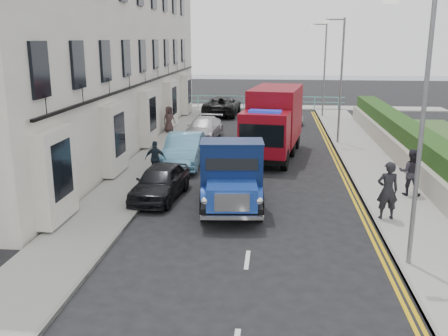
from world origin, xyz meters
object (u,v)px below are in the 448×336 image
(lamp_mid, at_px, (339,74))
(lamp_far, at_px, (323,65))
(red_lorry, at_px, (274,121))
(parked_car_front, at_px, (160,182))
(pedestrian_east_near, at_px, (388,190))
(bedford_lorry, at_px, (232,180))
(lamp_near, at_px, (418,119))

(lamp_mid, relative_size, lamp_far, 1.00)
(red_lorry, bearing_deg, parked_car_front, -111.01)
(red_lorry, bearing_deg, pedestrian_east_near, -59.10)
(parked_car_front, xyz_separation_m, pedestrian_east_near, (8.00, -1.71, 0.43))
(parked_car_front, bearing_deg, bedford_lorry, -17.24)
(pedestrian_east_near, bearing_deg, red_lorry, -73.18)
(lamp_near, height_order, pedestrian_east_near, lamp_near)
(bedford_lorry, xyz_separation_m, red_lorry, (1.39, 8.65, 0.69))
(lamp_far, relative_size, bedford_lorry, 1.27)
(lamp_mid, bearing_deg, lamp_near, -90.00)
(bedford_lorry, bearing_deg, lamp_mid, 62.32)
(lamp_mid, bearing_deg, red_lorry, -136.31)
(pedestrian_east_near, bearing_deg, parked_car_front, -17.72)
(red_lorry, bearing_deg, lamp_near, -65.75)
(lamp_near, xyz_separation_m, bedford_lorry, (-4.96, 3.94, -2.84))
(lamp_near, xyz_separation_m, pedestrian_east_near, (0.22, 3.42, -2.91))
(bedford_lorry, bearing_deg, red_lorry, 75.57)
(parked_car_front, height_order, pedestrian_east_near, pedestrian_east_near)
(parked_car_front, distance_m, pedestrian_east_near, 8.19)
(lamp_far, height_order, red_lorry, lamp_far)
(lamp_far, distance_m, parked_car_front, 22.52)
(bedford_lorry, bearing_deg, lamp_far, 72.01)
(lamp_near, distance_m, pedestrian_east_near, 4.49)
(red_lorry, bearing_deg, bedford_lorry, -90.71)
(red_lorry, xyz_separation_m, parked_car_front, (-4.20, -7.46, -1.19))
(bedford_lorry, height_order, red_lorry, red_lorry)
(bedford_lorry, distance_m, pedestrian_east_near, 5.21)
(lamp_mid, distance_m, lamp_far, 10.00)
(lamp_mid, distance_m, parked_car_front, 13.78)
(red_lorry, relative_size, pedestrian_east_near, 3.54)
(lamp_near, height_order, red_lorry, lamp_near)
(parked_car_front, bearing_deg, lamp_mid, 60.04)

